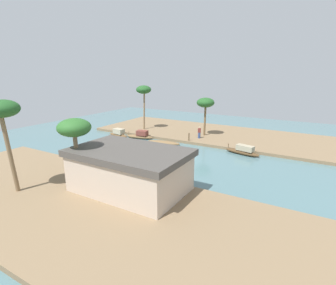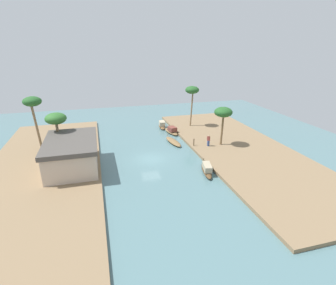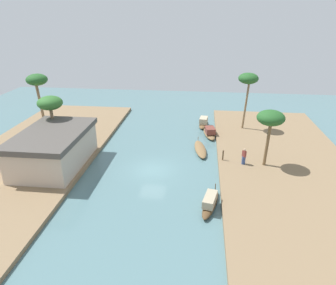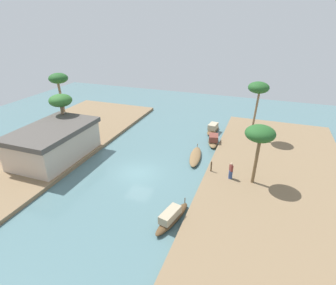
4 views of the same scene
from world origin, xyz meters
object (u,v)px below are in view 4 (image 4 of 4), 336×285
sampan_open_hull (172,217)px  palm_tree_left_near (260,135)px  palm_tree_left_far (258,89)px  riverside_building (54,142)px  sampan_midstream (213,129)px  sampan_downstream_large (195,156)px  person_on_near_bank (231,172)px  palm_tree_right_tall (59,80)px  sampan_upstream_small (213,140)px  mooring_post (211,166)px  palm_tree_right_short (61,102)px

sampan_open_hull → palm_tree_left_near: bearing=-24.0°
palm_tree_left_far → riverside_building: size_ratio=0.77×
palm_tree_left_near → sampan_midstream: bearing=27.7°
sampan_downstream_large → palm_tree_left_near: 8.77m
sampan_downstream_large → person_on_near_bank: (-3.42, -4.33, 0.84)m
palm_tree_left_near → palm_tree_right_tall: 26.41m
sampan_midstream → sampan_downstream_large: bearing=-174.9°
sampan_midstream → palm_tree_right_tall: 21.47m
sampan_downstream_large → sampan_upstream_small: sampan_upstream_small is taller
mooring_post → palm_tree_right_short: size_ratio=0.18×
sampan_open_hull → palm_tree_left_far: 19.39m
palm_tree_left_far → palm_tree_right_short: palm_tree_left_far is taller
palm_tree_right_short → sampan_downstream_large: bearing=-84.6°
sampan_downstream_large → sampan_upstream_small: size_ratio=1.13×
sampan_midstream → riverside_building: 20.18m
palm_tree_right_tall → riverside_building: 10.42m
riverside_building → sampan_upstream_small: bearing=-56.3°
sampan_downstream_large → palm_tree_right_short: palm_tree_right_short is taller
palm_tree_left_near → palm_tree_right_short: palm_tree_right_short is taller
person_on_near_bank → palm_tree_left_far: palm_tree_left_far is taller
palm_tree_left_far → riverside_building: 23.92m
person_on_near_bank → palm_tree_left_near: 4.61m
sampan_midstream → mooring_post: bearing=-162.4°
person_on_near_bank → palm_tree_right_short: 20.98m
sampan_downstream_large → palm_tree_right_tall: bearing=74.7°
palm_tree_left_far → palm_tree_right_short: bearing=111.7°
sampan_downstream_large → palm_tree_left_near: bearing=-126.1°
sampan_open_hull → palm_tree_left_far: palm_tree_left_far is taller
palm_tree_left_far → sampan_midstream: bearing=76.8°
sampan_upstream_small → person_on_near_bank: 8.78m
sampan_midstream → sampan_open_hull: sampan_midstream is taller
sampan_upstream_small → palm_tree_right_short: bearing=99.3°
mooring_post → riverside_building: (-2.77, 16.65, 1.22)m
person_on_near_bank → mooring_post: 2.12m
sampan_upstream_small → palm_tree_left_near: palm_tree_left_near is taller
sampan_downstream_large → sampan_midstream: size_ratio=1.27×
sampan_open_hull → palm_tree_right_short: palm_tree_right_short is taller
palm_tree_right_tall → palm_tree_right_short: 5.21m
sampan_downstream_large → mooring_post: mooring_post is taller
palm_tree_right_short → sampan_midstream: bearing=-59.1°
palm_tree_right_tall → palm_tree_right_short: bearing=-140.1°
sampan_midstream → palm_tree_left_near: palm_tree_left_near is taller
sampan_upstream_small → person_on_near_bank: (-8.12, -3.27, 0.63)m
sampan_open_hull → palm_tree_right_tall: (13.02, 20.26, 6.39)m
sampan_upstream_small → sampan_midstream: bearing=1.5°
mooring_post → palm_tree_left_near: 5.96m
palm_tree_right_tall → riverside_building: palm_tree_right_tall is taller
sampan_open_hull → person_on_near_bank: bearing=-12.2°
sampan_upstream_small → riverside_building: riverside_building is taller
mooring_post → palm_tree_right_short: palm_tree_right_short is taller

